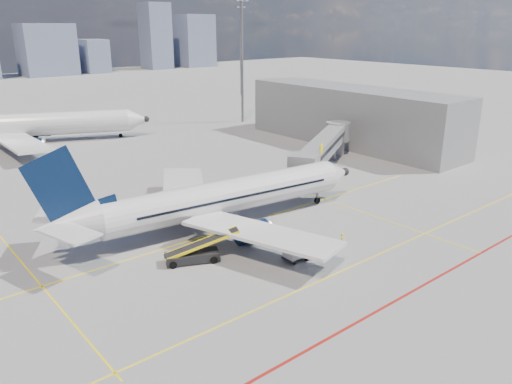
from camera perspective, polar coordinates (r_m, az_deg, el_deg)
ground at (r=47.81m, az=3.41°, el=-6.84°), size 420.00×420.00×0.00m
apron_markings at (r=44.96m, az=6.29°, el=-8.66°), size 90.00×35.12×0.01m
jet_bridge at (r=73.75m, az=7.94°, el=5.30°), size 23.55×15.78×6.30m
terminal_block at (r=91.53m, az=10.83°, el=8.54°), size 10.00×42.00×10.00m
floodlight_mast_ne at (r=109.93m, az=-1.61°, el=15.01°), size 3.20×0.61×25.45m
floodlight_mast_far at (r=154.07m, az=-1.74°, el=16.05°), size 3.20×0.61×25.45m
main_aircraft at (r=52.10m, az=-4.66°, el=-0.83°), size 36.64×31.86×10.83m
second_aircraft at (r=99.80m, az=-24.74°, el=6.95°), size 40.59×34.23×12.52m
baggage_tug at (r=46.70m, az=6.41°, el=-6.48°), size 2.75×2.25×1.68m
cargo_dolly at (r=46.25m, az=5.04°, el=-6.43°), size 3.32×1.52×1.81m
belt_loader at (r=45.90m, az=-7.10°, el=-7.08°), size 6.85×4.14×2.82m
ramp_worker at (r=49.02m, az=9.80°, el=-5.45°), size 0.60×0.66×1.52m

